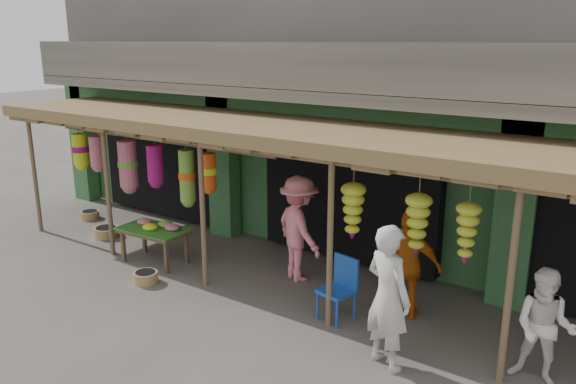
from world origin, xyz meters
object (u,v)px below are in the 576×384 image
Objects in this scene: person_front at (388,297)px; person_right at (544,328)px; flower_table at (155,230)px; blue_chair at (340,285)px; person_shopper at (299,229)px; person_vendor at (408,265)px.

person_front is 1.29× the size of person_right.
person_front reaches higher than flower_table.
person_shopper reaches higher than blue_chair.
person_shopper is (-4.22, 0.91, 0.19)m from person_right.
person_right is at bearing 152.52° from person_vendor.
flower_table is 1.42× the size of blue_chair.
person_vendor reaches higher than person_right.
blue_chair is at bearing 175.01° from person_shopper.
flower_table is 4.87m from person_vendor.
person_front is (5.14, -0.72, 0.32)m from flower_table.
person_vendor is (-0.32, 1.40, -0.12)m from person_front.
blue_chair is at bearing -2.82° from flower_table.
person_front is at bearing -22.67° from blue_chair.
person_vendor is at bearing 161.21° from person_right.
flower_table is 0.74× the size of person_shopper.
person_right is 0.80× the size of person_shopper.
flower_table is 5.20m from person_front.
person_vendor is (0.81, 0.62, 0.31)m from blue_chair.
person_vendor is 0.90× the size of person_shopper.
person_shopper reaches higher than flower_table.
person_shopper is at bearing 167.05° from person_right.
flower_table is 0.92× the size of person_right.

